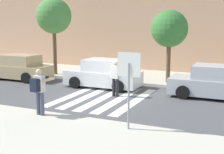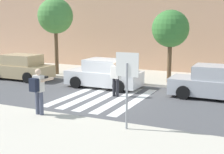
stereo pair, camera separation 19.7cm
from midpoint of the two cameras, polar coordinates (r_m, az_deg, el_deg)
The scene contains 17 objects.
ground_plane at distance 14.67m, azimuth -2.20°, elevation -3.94°, with size 120.00×120.00×0.00m, color #4C4C4F.
sidewalk_near at distance 9.76m, azimuth -19.02°, elevation -11.41°, with size 60.00×6.00×0.14m, color beige.
sidewalk_far at distance 20.08m, azimuth 5.46°, elevation 0.06°, with size 60.00×4.80×0.14m, color beige.
building_facade_far at distance 23.99m, azimuth 9.04°, elevation 8.59°, with size 56.00×4.00×5.94m, color tan.
crosswalk_stripe_0 at distance 15.59m, azimuth -7.15°, elevation -3.14°, with size 0.44×5.20×0.01m, color silver.
crosswalk_stripe_1 at distance 15.20m, azimuth -4.57°, elevation -3.45°, with size 0.44×5.20×0.01m, color silver.
crosswalk_stripe_2 at distance 14.84m, azimuth -1.86°, elevation -3.75°, with size 0.44×5.20×0.01m, color silver.
crosswalk_stripe_3 at distance 14.51m, azimuth 0.98°, elevation -4.07°, with size 0.44×5.20×0.01m, color silver.
crosswalk_stripe_4 at distance 14.23m, azimuth 3.95°, elevation -4.38°, with size 0.44×5.20×0.01m, color silver.
stop_sign at distance 9.79m, azimuth 2.55°, elevation 0.57°, with size 0.76×0.08×2.47m.
photographer_with_backpack at distance 11.74m, azimuth -13.68°, elevation -1.94°, with size 0.64×0.89×1.72m.
pedestrian_crossing at distance 14.87m, azimuth 0.26°, elevation 0.11°, with size 0.57×0.30×1.72m.
parked_car_tan at distance 20.22m, azimuth -16.87°, elevation 1.62°, with size 4.10×1.92×1.55m.
parked_car_white at distance 16.98m, azimuth -1.86°, elevation 0.51°, with size 4.10×1.92×1.55m.
parked_car_silver at distance 15.37m, azimuth 17.97°, elevation -1.01°, with size 4.10×1.92×1.55m.
street_tree_west at distance 20.67m, azimuth -10.88°, elevation 10.83°, with size 2.27×2.27×4.91m.
street_tree_center at distance 17.78m, azimuth 10.13°, elevation 8.62°, with size 2.07×2.07×4.07m.
Camera 1 is at (6.29, -12.76, 3.56)m, focal length 50.00 mm.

